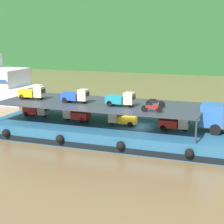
# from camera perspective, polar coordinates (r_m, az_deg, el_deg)

# --- Properties ---
(ground_plane) EXTENTS (400.00, 400.00, 0.00)m
(ground_plane) POSITION_cam_1_polar(r_m,az_deg,el_deg) (36.56, 3.65, -4.43)
(ground_plane) COLOR brown
(cargo_barge) EXTENTS (29.48, 9.26, 1.50)m
(cargo_barge) POSITION_cam_1_polar(r_m,az_deg,el_deg) (36.32, 3.65, -3.31)
(cargo_barge) COLOR #23567A
(cargo_barge) RESTS_ON ground
(cargo_rack) EXTENTS (20.28, 7.86, 2.00)m
(cargo_rack) POSITION_cam_1_polar(r_m,az_deg,el_deg) (36.97, -1.92, 1.27)
(cargo_rack) COLOR #2D333D
(cargo_rack) RESTS_ON cargo_barge
(mini_truck_lower_stern) EXTENTS (2.78, 1.27, 1.38)m
(mini_truck_lower_stern) POSITION_cam_1_polar(r_m,az_deg,el_deg) (40.86, -11.50, 0.29)
(mini_truck_lower_stern) COLOR red
(mini_truck_lower_stern) RESTS_ON cargo_barge
(mini_truck_lower_aft) EXTENTS (2.77, 1.26, 1.38)m
(mini_truck_lower_aft) POSITION_cam_1_polar(r_m,az_deg,el_deg) (38.12, -5.53, -0.37)
(mini_truck_lower_aft) COLOR red
(mini_truck_lower_aft) RESTS_ON cargo_barge
(mini_truck_lower_mid) EXTENTS (2.79, 1.28, 1.38)m
(mini_truck_lower_mid) POSITION_cam_1_polar(r_m,az_deg,el_deg) (36.17, 1.55, -1.00)
(mini_truck_lower_mid) COLOR gold
(mini_truck_lower_mid) RESTS_ON cargo_barge
(mini_truck_lower_fore) EXTENTS (2.77, 1.26, 1.38)m
(mini_truck_lower_fore) POSITION_cam_1_polar(r_m,az_deg,el_deg) (34.81, 9.58, -1.69)
(mini_truck_lower_fore) COLOR red
(mini_truck_lower_fore) RESTS_ON cargo_barge
(mini_truck_upper_stern) EXTENTS (2.78, 1.27, 1.38)m
(mini_truck_upper_stern) POSITION_cam_1_polar(r_m,az_deg,el_deg) (39.91, -12.12, 2.91)
(mini_truck_upper_stern) COLOR gold
(mini_truck_upper_stern) RESTS_ON cargo_rack
(mini_truck_upper_mid) EXTENTS (2.74, 1.21, 1.38)m
(mini_truck_upper_mid) POSITION_cam_1_polar(r_m,az_deg,el_deg) (37.27, -5.60, 2.48)
(mini_truck_upper_mid) COLOR #1E47B7
(mini_truck_upper_mid) RESTS_ON cargo_rack
(mini_truck_upper_fore) EXTENTS (2.78, 1.26, 1.38)m
(mini_truck_upper_fore) POSITION_cam_1_polar(r_m,az_deg,el_deg) (35.29, 1.38, 1.99)
(mini_truck_upper_fore) COLOR teal
(mini_truck_upper_fore) RESTS_ON cargo_rack
(motorcycle_upper_port) EXTENTS (1.90, 0.55, 0.87)m
(motorcycle_upper_port) POSITION_cam_1_polar(r_m,az_deg,el_deg) (32.85, 6.09, 0.70)
(motorcycle_upper_port) COLOR black
(motorcycle_upper_port) RESTS_ON cargo_rack
(motorcycle_upper_centre) EXTENTS (1.90, 0.55, 0.87)m
(motorcycle_upper_centre) POSITION_cam_1_polar(r_m,az_deg,el_deg) (35.16, 6.65, 1.45)
(motorcycle_upper_centre) COLOR black
(motorcycle_upper_centre) RESTS_ON cargo_rack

